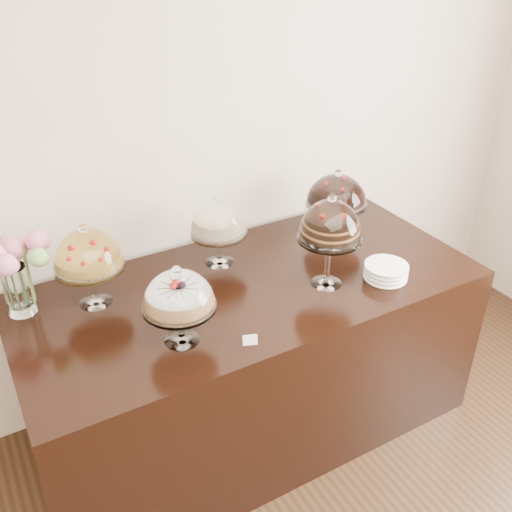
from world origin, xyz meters
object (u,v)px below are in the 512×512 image
display_counter (251,357)px  plate_stack (386,272)px  cake_stand_fruit_tart (87,253)px  flower_vase (12,262)px  cake_stand_dark_choco (337,193)px  cake_stand_sugar_sponge (178,294)px  cake_stand_choco_layer (330,224)px  cake_stand_cheesecake (218,221)px

display_counter → plate_stack: size_ratio=10.87×
cake_stand_fruit_tart → display_counter: bearing=-17.5°
cake_stand_fruit_tart → flower_vase: 0.31m
cake_stand_dark_choco → flower_vase: bearing=176.7°
display_counter → cake_stand_sugar_sponge: 0.84m
display_counter → flower_vase: 1.24m
cake_stand_choco_layer → cake_stand_cheesecake: (-0.35, 0.43, -0.09)m
cake_stand_choco_layer → cake_stand_fruit_tart: 1.07m
cake_stand_sugar_sponge → cake_stand_choco_layer: size_ratio=0.77×
cake_stand_dark_choco → plate_stack: bearing=-96.3°
cake_stand_cheesecake → cake_stand_sugar_sponge: bearing=-130.4°
cake_stand_cheesecake → cake_stand_fruit_tart: size_ratio=0.92×
cake_stand_fruit_tart → flower_vase: cake_stand_fruit_tart is taller
display_counter → cake_stand_fruit_tart: bearing=162.5°
plate_stack → flower_vase: bearing=159.5°
cake_stand_sugar_sponge → cake_stand_choco_layer: bearing=4.3°
cake_stand_dark_choco → flower_vase: 1.62m
cake_stand_choco_layer → cake_stand_dark_choco: 0.51m
cake_stand_cheesecake → cake_stand_dark_choco: size_ratio=0.97×
cake_stand_sugar_sponge → cake_stand_fruit_tart: bearing=117.9°
cake_stand_fruit_tart → plate_stack: 1.38m
plate_stack → cake_stand_dark_choco: bearing=83.7°
cake_stand_dark_choco → flower_vase: size_ratio=0.96×
display_counter → cake_stand_fruit_tart: size_ratio=5.51×
cake_stand_fruit_tart → cake_stand_sugar_sponge: bearing=-62.1°
cake_stand_cheesecake → flower_vase: 0.94m
flower_vase → cake_stand_sugar_sponge: bearing=-45.6°
cake_stand_cheesecake → plate_stack: cake_stand_cheesecake is taller
display_counter → cake_stand_sugar_sponge: bearing=-153.2°
cake_stand_cheesecake → flower_vase: bearing=176.6°
cake_stand_dark_choco → cake_stand_fruit_tart: (-1.33, -0.00, 0.01)m
cake_stand_sugar_sponge → flower_vase: flower_vase is taller
display_counter → cake_stand_sugar_sponge: cake_stand_sugar_sponge is taller
flower_vase → plate_stack: bearing=-20.5°
cake_stand_dark_choco → flower_vase: (-1.62, 0.09, 0.00)m
display_counter → cake_stand_fruit_tart: (-0.68, 0.22, 0.71)m
flower_vase → cake_stand_choco_layer: bearing=-20.4°
cake_stand_cheesecake → cake_stand_dark_choco: (0.68, -0.04, 0.02)m
cake_stand_sugar_sponge → flower_vase: bearing=134.4°
cake_stand_fruit_tart → plate_stack: bearing=-21.1°
display_counter → cake_stand_choco_layer: cake_stand_choco_layer is taller
cake_stand_choco_layer → cake_stand_sugar_sponge: bearing=-175.7°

